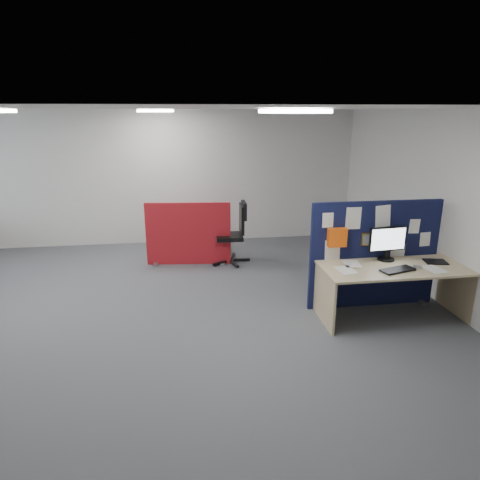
{
  "coord_description": "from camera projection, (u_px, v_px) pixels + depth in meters",
  "views": [
    {
      "loc": [
        0.83,
        -5.33,
        2.68
      ],
      "look_at": [
        1.62,
        0.13,
        1.0
      ],
      "focal_mm": 32.0,
      "sensor_mm": 36.0,
      "label": 1
    }
  ],
  "objects": [
    {
      "name": "floor",
      "position": [
        121.0,
        319.0,
        5.71
      ],
      "size": [
        9.0,
        9.0,
        0.0
      ],
      "primitive_type": "plane",
      "color": "#54575C",
      "rests_on": "ground"
    },
    {
      "name": "ceiling",
      "position": [
        102.0,
        108.0,
        4.93
      ],
      "size": [
        9.0,
        7.0,
        0.02
      ],
      "primitive_type": "cube",
      "color": "white",
      "rests_on": "wall_back"
    },
    {
      "name": "wall_back",
      "position": [
        137.0,
        179.0,
        8.64
      ],
      "size": [
        9.0,
        0.02,
        2.7
      ],
      "primitive_type": "cube",
      "color": "silver",
      "rests_on": "floor"
    },
    {
      "name": "wall_front",
      "position": [
        9.0,
        405.0,
        2.01
      ],
      "size": [
        9.0,
        0.02,
        2.7
      ],
      "primitive_type": "cube",
      "color": "silver",
      "rests_on": "floor"
    },
    {
      "name": "wall_right",
      "position": [
        446.0,
        210.0,
        5.94
      ],
      "size": [
        0.02,
        7.0,
        2.7
      ],
      "primitive_type": "cube",
      "color": "silver",
      "rests_on": "floor"
    },
    {
      "name": "ceiling_lights",
      "position": [
        137.0,
        111.0,
        5.61
      ],
      "size": [
        4.1,
        4.1,
        0.04
      ],
      "color": "white",
      "rests_on": "ceiling"
    },
    {
      "name": "navy_divider",
      "position": [
        373.0,
        254.0,
        5.92
      ],
      "size": [
        1.84,
        0.3,
        1.52
      ],
      "color": "black",
      "rests_on": "floor"
    },
    {
      "name": "main_desk",
      "position": [
        392.0,
        277.0,
        5.66
      ],
      "size": [
        1.93,
        0.86,
        0.73
      ],
      "color": "tan",
      "rests_on": "floor"
    },
    {
      "name": "monitor_main",
      "position": [
        388.0,
        242.0,
        5.73
      ],
      "size": [
        0.53,
        0.22,
        0.46
      ],
      "rotation": [
        0.0,
        0.0,
        0.08
      ],
      "color": "black",
      "rests_on": "main_desk"
    },
    {
      "name": "keyboard",
      "position": [
        397.0,
        270.0,
        5.41
      ],
      "size": [
        0.48,
        0.3,
        0.02
      ],
      "primitive_type": "cube",
      "rotation": [
        0.0,
        0.0,
        0.28
      ],
      "color": "black",
      "rests_on": "main_desk"
    },
    {
      "name": "mouse",
      "position": [
        417.0,
        267.0,
        5.5
      ],
      "size": [
        0.11,
        0.09,
        0.03
      ],
      "primitive_type": "cube",
      "rotation": [
        0.0,
        0.0,
        -0.31
      ],
      "color": "#97969B",
      "rests_on": "main_desk"
    },
    {
      "name": "paper_tray",
      "position": [
        436.0,
        262.0,
        5.72
      ],
      "size": [
        0.32,
        0.27,
        0.01
      ],
      "primitive_type": "cube",
      "rotation": [
        0.0,
        0.0,
        -0.2
      ],
      "color": "black",
      "rests_on": "main_desk"
    },
    {
      "name": "red_divider",
      "position": [
        188.0,
        234.0,
        7.63
      ],
      "size": [
        1.51,
        0.3,
        1.13
      ],
      "rotation": [
        0.0,
        0.0,
        -0.11
      ],
      "color": "maroon",
      "rests_on": "floor"
    },
    {
      "name": "office_chair",
      "position": [
        236.0,
        229.0,
        7.69
      ],
      "size": [
        0.71,
        0.74,
        1.11
      ],
      "rotation": [
        0.0,
        0.0,
        -0.03
      ],
      "color": "black",
      "rests_on": "floor"
    },
    {
      "name": "desk_papers",
      "position": [
        377.0,
        267.0,
        5.52
      ],
      "size": [
        1.38,
        0.68,
        0.0
      ],
      "color": "white",
      "rests_on": "main_desk"
    }
  ]
}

